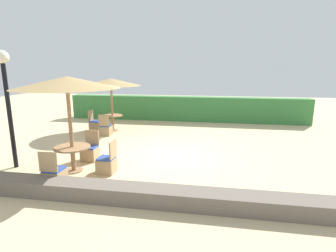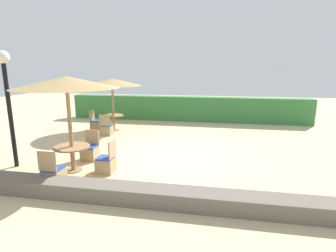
# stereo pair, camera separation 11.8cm
# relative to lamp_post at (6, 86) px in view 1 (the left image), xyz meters

# --- Properties ---
(ground_plane) EXTENTS (40.00, 40.00, 0.00)m
(ground_plane) POSITION_rel_lamp_post_xyz_m (4.15, 1.65, -2.35)
(ground_plane) COLOR #D1BA8C
(hedge_row) EXTENTS (13.00, 0.70, 1.33)m
(hedge_row) POSITION_rel_lamp_post_xyz_m (4.15, 7.88, -1.69)
(hedge_row) COLOR #387A3D
(hedge_row) RESTS_ON ground_plane
(stone_border) EXTENTS (10.00, 0.56, 0.36)m
(stone_border) POSITION_rel_lamp_post_xyz_m (4.15, -1.41, -2.17)
(stone_border) COLOR #6B6056
(stone_border) RESTS_ON ground_plane
(lamp_post) EXTENTS (0.36, 0.36, 3.32)m
(lamp_post) POSITION_rel_lamp_post_xyz_m (0.00, 0.00, 0.00)
(lamp_post) COLOR black
(lamp_post) RESTS_ON ground_plane
(parasol_front_left) EXTENTS (2.77, 2.77, 2.64)m
(parasol_front_left) POSITION_rel_lamp_post_xyz_m (1.84, -0.01, 0.11)
(parasol_front_left) COLOR #93704C
(parasol_front_left) RESTS_ON ground_plane
(round_table_front_left) EXTENTS (0.99, 0.99, 0.72)m
(round_table_front_left) POSITION_rel_lamp_post_xyz_m (1.84, -0.01, -1.80)
(round_table_front_left) COLOR #93704C
(round_table_front_left) RESTS_ON ground_plane
(patio_chair_front_left_north) EXTENTS (0.46, 0.46, 0.93)m
(patio_chair_front_left_north) POSITION_rel_lamp_post_xyz_m (1.88, 0.94, -2.09)
(patio_chair_front_left_north) COLOR tan
(patio_chair_front_left_north) RESTS_ON ground_plane
(patio_chair_front_left_south) EXTENTS (0.46, 0.46, 0.93)m
(patio_chair_front_left_south) POSITION_rel_lamp_post_xyz_m (1.87, -0.97, -2.09)
(patio_chair_front_left_south) COLOR tan
(patio_chair_front_left_south) RESTS_ON ground_plane
(patio_chair_front_left_east) EXTENTS (0.46, 0.46, 0.93)m
(patio_chair_front_left_east) POSITION_rel_lamp_post_xyz_m (2.82, 0.04, -2.09)
(patio_chair_front_left_east) COLOR tan
(patio_chair_front_left_east) RESTS_ON ground_plane
(parasol_back_left) EXTENTS (2.70, 2.70, 2.40)m
(parasol_back_left) POSITION_rel_lamp_post_xyz_m (1.10, 4.88, -0.12)
(parasol_back_left) COLOR #93704C
(parasol_back_left) RESTS_ON ground_plane
(round_table_back_left) EXTENTS (0.91, 0.91, 0.74)m
(round_table_back_left) POSITION_rel_lamp_post_xyz_m (1.10, 4.88, -1.81)
(round_table_back_left) COLOR #93704C
(round_table_back_left) RESTS_ON ground_plane
(patio_chair_back_left_south) EXTENTS (0.46, 0.46, 0.93)m
(patio_chair_back_left_south) POSITION_rel_lamp_post_xyz_m (1.12, 4.01, -2.09)
(patio_chair_back_left_south) COLOR tan
(patio_chair_back_left_south) RESTS_ON ground_plane
(patio_chair_back_left_west) EXTENTS (0.46, 0.46, 0.93)m
(patio_chair_back_left_west) POSITION_rel_lamp_post_xyz_m (0.24, 4.84, -2.09)
(patio_chair_back_left_west) COLOR tan
(patio_chair_back_left_west) RESTS_ON ground_plane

